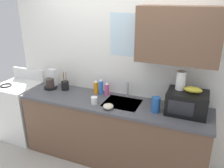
# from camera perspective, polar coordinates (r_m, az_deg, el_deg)

# --- Properties ---
(kitchen_wall_assembly) EXTENTS (3.28, 0.42, 2.50)m
(kitchen_wall_assembly) POSITION_cam_1_polar(r_m,az_deg,el_deg) (3.09, 4.50, 5.07)
(kitchen_wall_assembly) COLOR white
(kitchen_wall_assembly) RESTS_ON ground
(counter_unit) EXTENTS (2.51, 0.63, 0.90)m
(counter_unit) POSITION_cam_1_polar(r_m,az_deg,el_deg) (3.23, 0.04, -11.51)
(counter_unit) COLOR brown
(counter_unit) RESTS_ON ground
(sink_faucet) EXTENTS (0.03, 0.03, 0.21)m
(sink_faucet) POSITION_cam_1_polar(r_m,az_deg,el_deg) (3.14, 3.90, -1.34)
(sink_faucet) COLOR #B2B5BA
(sink_faucet) RESTS_ON counter_unit
(stove_range) EXTENTS (0.60, 0.60, 1.08)m
(stove_range) POSITION_cam_1_polar(r_m,az_deg,el_deg) (4.04, -21.62, -6.01)
(stove_range) COLOR white
(stove_range) RESTS_ON ground
(microwave) EXTENTS (0.46, 0.35, 0.27)m
(microwave) POSITION_cam_1_polar(r_m,az_deg,el_deg) (2.82, 18.04, -4.43)
(microwave) COLOR black
(microwave) RESTS_ON counter_unit
(banana_bunch) EXTENTS (0.20, 0.11, 0.07)m
(banana_bunch) POSITION_cam_1_polar(r_m,az_deg,el_deg) (2.75, 19.48, -1.37)
(banana_bunch) COLOR gold
(banana_bunch) RESTS_ON microwave
(paper_towel_roll) EXTENTS (0.11, 0.11, 0.22)m
(paper_towel_roll) POSITION_cam_1_polar(r_m,az_deg,el_deg) (2.78, 16.68, 0.85)
(paper_towel_roll) COLOR white
(paper_towel_roll) RESTS_ON microwave
(coffee_maker) EXTENTS (0.19, 0.21, 0.28)m
(coffee_maker) POSITION_cam_1_polar(r_m,az_deg,el_deg) (3.54, -14.80, 0.68)
(coffee_maker) COLOR black
(coffee_maker) RESTS_ON counter_unit
(dish_soap_bottle_pink) EXTENTS (0.06, 0.06, 0.20)m
(dish_soap_bottle_pink) POSITION_cam_1_polar(r_m,az_deg,el_deg) (3.18, -1.27, -1.24)
(dish_soap_bottle_pink) COLOR #E55999
(dish_soap_bottle_pink) RESTS_ON counter_unit
(dish_soap_bottle_blue) EXTENTS (0.06, 0.06, 0.23)m
(dish_soap_bottle_blue) POSITION_cam_1_polar(r_m,az_deg,el_deg) (3.21, -2.75, -0.67)
(dish_soap_bottle_blue) COLOR blue
(dish_soap_bottle_blue) RESTS_ON counter_unit
(dish_soap_bottle_orange) EXTENTS (0.07, 0.07, 0.21)m
(dish_soap_bottle_orange) POSITION_cam_1_polar(r_m,az_deg,el_deg) (3.24, -3.98, -0.75)
(dish_soap_bottle_orange) COLOR orange
(dish_soap_bottle_orange) RESTS_ON counter_unit
(cereal_canister) EXTENTS (0.10, 0.10, 0.18)m
(cereal_canister) POSITION_cam_1_polar(r_m,az_deg,el_deg) (2.79, 10.80, -5.02)
(cereal_canister) COLOR #2659A5
(cereal_canister) RESTS_ON counter_unit
(mug_white) EXTENTS (0.08, 0.08, 0.09)m
(mug_white) POSITION_cam_1_polar(r_m,az_deg,el_deg) (2.95, -4.42, -4.08)
(mug_white) COLOR white
(mug_white) RESTS_ON counter_unit
(utensil_crock) EXTENTS (0.11, 0.11, 0.28)m
(utensil_crock) POSITION_cam_1_polar(r_m,az_deg,el_deg) (3.44, -11.55, -0.30)
(utensil_crock) COLOR black
(utensil_crock) RESTS_ON counter_unit
(small_bowl) EXTENTS (0.13, 0.13, 0.06)m
(small_bowl) POSITION_cam_1_polar(r_m,az_deg,el_deg) (2.83, -0.94, -5.57)
(small_bowl) COLOR beige
(small_bowl) RESTS_ON counter_unit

